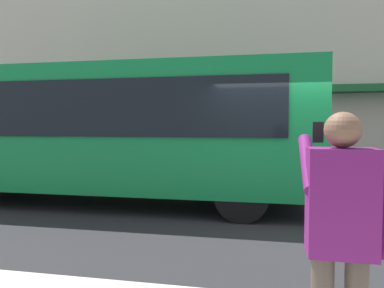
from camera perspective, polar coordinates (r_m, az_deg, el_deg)
ground_plane at (r=7.21m, az=14.15°, el=-11.35°), size 60.00×60.00×0.00m
building_facade_far at (r=14.41m, az=13.15°, el=19.89°), size 28.00×1.55×12.00m
red_bus at (r=8.40m, az=-12.67°, el=2.29°), size 9.05×2.54×3.08m
pedestrian_photographer at (r=2.45m, az=22.42°, el=-12.06°), size 0.53×0.52×1.70m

